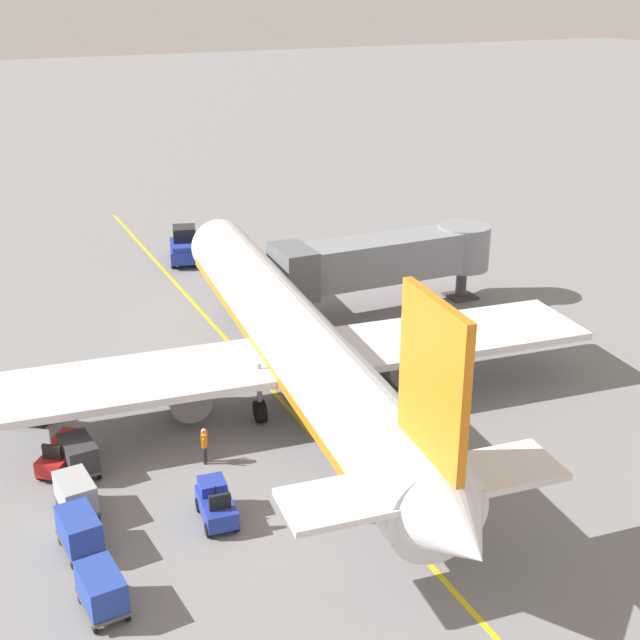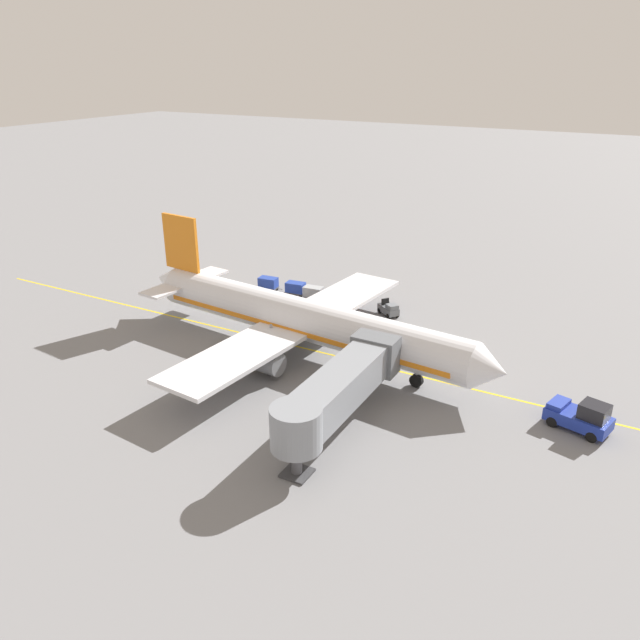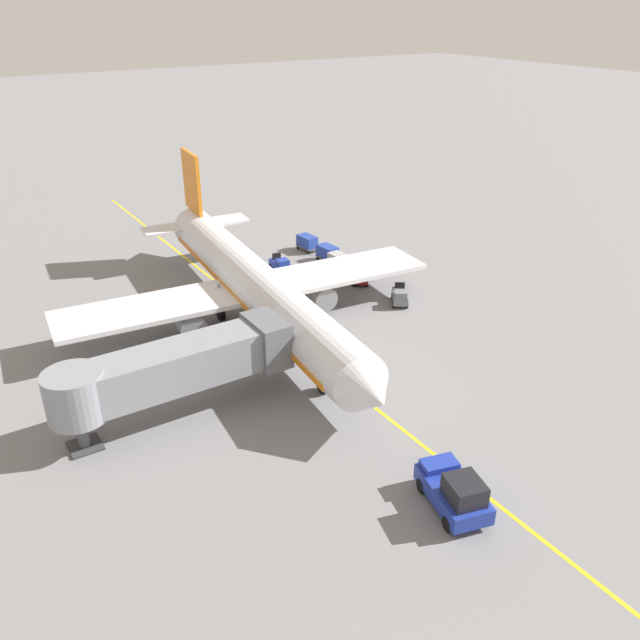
{
  "view_description": "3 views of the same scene",
  "coord_description": "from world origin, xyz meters",
  "px_view_note": "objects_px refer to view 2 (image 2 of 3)",
  "views": [
    {
      "loc": [
        -14.22,
        -34.7,
        19.89
      ],
      "look_at": [
        3.68,
        4.14,
        2.52
      ],
      "focal_mm": 47.9,
      "sensor_mm": 36.0,
      "label": 1
    },
    {
      "loc": [
        44.51,
        26.77,
        24.81
      ],
      "look_at": [
        0.43,
        2.38,
        3.39
      ],
      "focal_mm": 34.8,
      "sensor_mm": 36.0,
      "label": 2
    },
    {
      "loc": [
        21.3,
        42.06,
        23.18
      ],
      "look_at": [
        -1.37,
        6.87,
        2.22
      ],
      "focal_mm": 36.3,
      "sensor_mm": 36.0,
      "label": 3
    }
  ],
  "objects_px": {
    "parked_airliner": "(302,320)",
    "ground_crew_wing_walker": "(299,312)",
    "jet_bridge": "(338,389)",
    "baggage_tug_trailing": "(269,304)",
    "baggage_cart_front": "(334,299)",
    "baggage_cart_second_in_train": "(313,292)",
    "baggage_cart_third_in_train": "(296,288)",
    "baggage_tug_spare": "(389,309)",
    "baggage_cart_tail_end": "(268,283)",
    "pushback_tractor": "(581,416)",
    "baggage_tug_lead": "(342,300)"
  },
  "relations": [
    {
      "from": "parked_airliner",
      "to": "pushback_tractor",
      "type": "relative_size",
      "value": 7.76
    },
    {
      "from": "baggage_cart_third_in_train",
      "to": "baggage_cart_second_in_train",
      "type": "bearing_deg",
      "value": 83.05
    },
    {
      "from": "baggage_tug_lead",
      "to": "baggage_cart_second_in_train",
      "type": "xyz_separation_m",
      "value": [
        -0.06,
        -3.61,
        0.24
      ]
    },
    {
      "from": "jet_bridge",
      "to": "baggage_tug_trailing",
      "type": "distance_m",
      "value": 24.07
    },
    {
      "from": "jet_bridge",
      "to": "pushback_tractor",
      "type": "bearing_deg",
      "value": 119.54
    },
    {
      "from": "baggage_cart_front",
      "to": "baggage_cart_tail_end",
      "type": "height_order",
      "value": "same"
    },
    {
      "from": "baggage_cart_second_in_train",
      "to": "baggage_cart_third_in_train",
      "type": "xyz_separation_m",
      "value": [
        -0.3,
        -2.46,
        0.0
      ]
    },
    {
      "from": "baggage_tug_lead",
      "to": "baggage_tug_trailing",
      "type": "xyz_separation_m",
      "value": [
        4.84,
        -6.26,
        0.0
      ]
    },
    {
      "from": "parked_airliner",
      "to": "ground_crew_wing_walker",
      "type": "bearing_deg",
      "value": -146.52
    },
    {
      "from": "pushback_tractor",
      "to": "baggage_tug_trailing",
      "type": "distance_m",
      "value": 33.18
    },
    {
      "from": "jet_bridge",
      "to": "pushback_tractor",
      "type": "height_order",
      "value": "jet_bridge"
    },
    {
      "from": "pushback_tractor",
      "to": "baggage_tug_trailing",
      "type": "xyz_separation_m",
      "value": [
        -8.24,
        -32.14,
        -0.39
      ]
    },
    {
      "from": "parked_airliner",
      "to": "baggage_cart_second_in_train",
      "type": "bearing_deg",
      "value": -154.91
    },
    {
      "from": "baggage_tug_trailing",
      "to": "ground_crew_wing_walker",
      "type": "distance_m",
      "value": 4.29
    },
    {
      "from": "pushback_tractor",
      "to": "ground_crew_wing_walker",
      "type": "height_order",
      "value": "pushback_tractor"
    },
    {
      "from": "baggage_cart_second_in_train",
      "to": "ground_crew_wing_walker",
      "type": "bearing_deg",
      "value": 15.02
    },
    {
      "from": "baggage_tug_lead",
      "to": "baggage_cart_tail_end",
      "type": "bearing_deg",
      "value": -91.61
    },
    {
      "from": "ground_crew_wing_walker",
      "to": "jet_bridge",
      "type": "bearing_deg",
      "value": 38.71
    },
    {
      "from": "pushback_tractor",
      "to": "ground_crew_wing_walker",
      "type": "relative_size",
      "value": 2.85
    },
    {
      "from": "jet_bridge",
      "to": "baggage_cart_second_in_train",
      "type": "bearing_deg",
      "value": -146.58
    },
    {
      "from": "baggage_cart_front",
      "to": "jet_bridge",
      "type": "bearing_deg",
      "value": 28.36
    },
    {
      "from": "baggage_cart_second_in_train",
      "to": "baggage_cart_third_in_train",
      "type": "bearing_deg",
      "value": -96.95
    },
    {
      "from": "baggage_cart_third_in_train",
      "to": "pushback_tractor",
      "type": "bearing_deg",
      "value": 67.19
    },
    {
      "from": "parked_airliner",
      "to": "baggage_cart_front",
      "type": "relative_size",
      "value": 12.64
    },
    {
      "from": "jet_bridge",
      "to": "baggage_cart_front",
      "type": "bearing_deg",
      "value": -151.64
    },
    {
      "from": "jet_bridge",
      "to": "baggage_tug_spare",
      "type": "height_order",
      "value": "jet_bridge"
    },
    {
      "from": "baggage_tug_spare",
      "to": "baggage_cart_third_in_train",
      "type": "bearing_deg",
      "value": -91.27
    },
    {
      "from": "baggage_tug_lead",
      "to": "baggage_cart_second_in_train",
      "type": "relative_size",
      "value": 0.92
    },
    {
      "from": "baggage_tug_trailing",
      "to": "baggage_cart_second_in_train",
      "type": "relative_size",
      "value": 0.88
    },
    {
      "from": "baggage_tug_spare",
      "to": "baggage_tug_lead",
      "type": "bearing_deg",
      "value": -88.87
    },
    {
      "from": "baggage_tug_trailing",
      "to": "ground_crew_wing_walker",
      "type": "height_order",
      "value": "ground_crew_wing_walker"
    },
    {
      "from": "parked_airliner",
      "to": "baggage_cart_second_in_train",
      "type": "relative_size",
      "value": 12.64
    },
    {
      "from": "pushback_tractor",
      "to": "baggage_tug_lead",
      "type": "xyz_separation_m",
      "value": [
        -13.08,
        -25.88,
        -0.39
      ]
    },
    {
      "from": "baggage_cart_tail_end",
      "to": "baggage_tug_lead",
      "type": "bearing_deg",
      "value": 88.39
    },
    {
      "from": "parked_airliner",
      "to": "baggage_tug_spare",
      "type": "relative_size",
      "value": 13.66
    },
    {
      "from": "parked_airliner",
      "to": "baggage_cart_second_in_train",
      "type": "xyz_separation_m",
      "value": [
        -11.74,
        -5.5,
        -2.24
      ]
    },
    {
      "from": "baggage_tug_spare",
      "to": "baggage_cart_tail_end",
      "type": "relative_size",
      "value": 0.93
    },
    {
      "from": "parked_airliner",
      "to": "ground_crew_wing_walker",
      "type": "height_order",
      "value": "parked_airliner"
    },
    {
      "from": "jet_bridge",
      "to": "baggage_tug_lead",
      "type": "xyz_separation_m",
      "value": [
        -21.67,
        -10.72,
        -2.74
      ]
    },
    {
      "from": "jet_bridge",
      "to": "baggage_cart_second_in_train",
      "type": "height_order",
      "value": "jet_bridge"
    },
    {
      "from": "baggage_tug_spare",
      "to": "baggage_tug_trailing",
      "type": "bearing_deg",
      "value": -67.0
    },
    {
      "from": "parked_airliner",
      "to": "baggage_cart_front",
      "type": "bearing_deg",
      "value": -167.09
    },
    {
      "from": "pushback_tractor",
      "to": "baggage_cart_third_in_train",
      "type": "height_order",
      "value": "pushback_tractor"
    },
    {
      "from": "jet_bridge",
      "to": "baggage_tug_trailing",
      "type": "height_order",
      "value": "jet_bridge"
    },
    {
      "from": "parked_airliner",
      "to": "jet_bridge",
      "type": "relative_size",
      "value": 2.54
    },
    {
      "from": "baggage_tug_spare",
      "to": "baggage_cart_second_in_train",
      "type": "height_order",
      "value": "baggage_tug_spare"
    },
    {
      "from": "baggage_tug_trailing",
      "to": "baggage_cart_third_in_train",
      "type": "height_order",
      "value": "baggage_tug_trailing"
    },
    {
      "from": "pushback_tractor",
      "to": "baggage_tug_trailing",
      "type": "bearing_deg",
      "value": -104.38
    },
    {
      "from": "pushback_tractor",
      "to": "baggage_tug_spare",
      "type": "height_order",
      "value": "pushback_tractor"
    },
    {
      "from": "baggage_tug_spare",
      "to": "baggage_cart_second_in_train",
      "type": "xyz_separation_m",
      "value": [
        0.05,
        -8.99,
        0.24
      ]
    }
  ]
}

